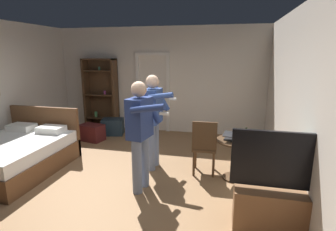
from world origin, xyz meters
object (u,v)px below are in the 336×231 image
object	(u,v)px
bed	(16,154)
tv_flatscreen	(278,203)
side_table	(236,153)
laptop	(234,138)
bookshelf	(101,92)
suitcase_small	(113,127)
suitcase_dark	(92,133)
wooden_chair	(204,145)
person_blue_shirt	(140,129)
person_striped_shirt	(153,115)
bottle_on_table	(246,136)

from	to	relation	value
bed	tv_flatscreen	xyz separation A→B (m)	(4.41, -0.76, 0.08)
tv_flatscreen	side_table	distance (m)	1.38
laptop	tv_flatscreen	bearing A→B (deg)	-67.53
bookshelf	suitcase_small	xyz separation A→B (m)	(0.53, -0.49, -0.85)
tv_flatscreen	suitcase_dark	bearing A→B (deg)	146.40
suitcase_small	bed	bearing A→B (deg)	-122.40
bookshelf	laptop	distance (m)	4.34
side_table	wooden_chair	world-z (taller)	wooden_chair
suitcase_dark	laptop	bearing A→B (deg)	-9.07
side_table	person_blue_shirt	size ratio (longest dim) A/B	0.41
side_table	tv_flatscreen	bearing A→B (deg)	-69.72
bed	side_table	bearing A→B (deg)	7.72
bed	side_table	xyz separation A→B (m)	(3.93, 0.53, 0.17)
person_blue_shirt	bed	bearing A→B (deg)	176.09
suitcase_small	wooden_chair	bearing A→B (deg)	-48.51
bed	bookshelf	world-z (taller)	bookshelf
laptop	person_striped_shirt	bearing A→B (deg)	173.05
tv_flatscreen	bottle_on_table	bearing A→B (deg)	105.55
side_table	wooden_chair	bearing A→B (deg)	174.15
suitcase_dark	suitcase_small	size ratio (longest dim) A/B	1.07
bed	person_striped_shirt	world-z (taller)	person_striped_shirt
bottle_on_table	suitcase_small	size ratio (longest dim) A/B	0.45
laptop	wooden_chair	world-z (taller)	wooden_chair
bed	person_blue_shirt	distance (m)	2.59
side_table	person_striped_shirt	bearing A→B (deg)	174.84
bed	suitcase_dark	distance (m)	1.90
bottle_on_table	laptop	bearing A→B (deg)	168.09
side_table	suitcase_small	bearing A→B (deg)	149.08
person_striped_shirt	suitcase_dark	world-z (taller)	person_striped_shirt
bottle_on_table	suitcase_dark	distance (m)	3.86
laptop	person_striped_shirt	xyz separation A→B (m)	(-1.44, 0.18, 0.26)
person_blue_shirt	suitcase_dark	world-z (taller)	person_blue_shirt
tv_flatscreen	person_striped_shirt	distance (m)	2.50
tv_flatscreen	suitcase_dark	world-z (taller)	tv_flatscreen
bookshelf	side_table	xyz separation A→B (m)	(3.64, -2.36, -0.59)
tv_flatscreen	wooden_chair	size ratio (longest dim) A/B	1.28
person_blue_shirt	suitcase_dark	xyz separation A→B (m)	(-1.98, 2.00, -0.80)
tv_flatscreen	suitcase_small	world-z (taller)	tv_flatscreen
bed	tv_flatscreen	size ratio (longest dim) A/B	1.53
person_blue_shirt	laptop	bearing A→B (deg)	25.31
side_table	wooden_chair	distance (m)	0.54
side_table	suitcase_small	distance (m)	3.63
tv_flatscreen	bottle_on_table	size ratio (longest dim) A/B	5.15
person_blue_shirt	tv_flatscreen	bearing A→B (deg)	-17.04
wooden_chair	suitcase_small	xyz separation A→B (m)	(-2.58, 1.81, -0.33)
bottle_on_table	person_striped_shirt	xyz separation A→B (m)	(-1.62, 0.21, 0.21)
suitcase_dark	person_blue_shirt	bearing A→B (deg)	-32.76
bed	wooden_chair	size ratio (longest dim) A/B	1.95
person_blue_shirt	suitcase_small	world-z (taller)	person_blue_shirt
tv_flatscreen	suitcase_small	xyz separation A→B (m)	(-3.58, 3.15, -0.17)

